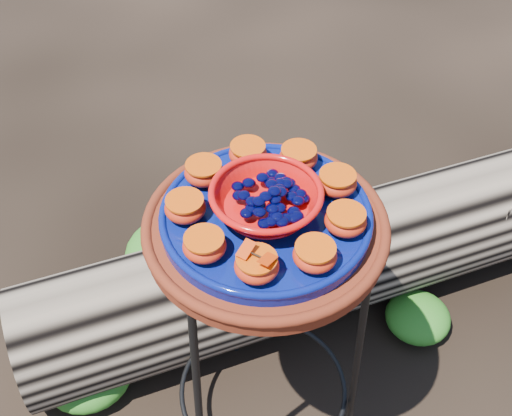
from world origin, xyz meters
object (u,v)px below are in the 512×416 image
object	(u,v)px
plant_stand	(264,342)
terracotta_saucer	(266,229)
driftwood_log	(329,257)
red_bowl	(266,202)
cobalt_plate	(266,217)

from	to	relation	value
plant_stand	terracotta_saucer	xyz separation A→B (m)	(0.00, 0.00, 0.37)
terracotta_saucer	driftwood_log	bearing A→B (deg)	45.00
plant_stand	driftwood_log	bearing A→B (deg)	45.00
plant_stand	terracotta_saucer	distance (m)	0.37
red_bowl	terracotta_saucer	bearing A→B (deg)	0.00
red_bowl	driftwood_log	xyz separation A→B (m)	(0.32, 0.32, -0.62)
terracotta_saucer	red_bowl	size ratio (longest dim) A/B	2.33
driftwood_log	cobalt_plate	bearing A→B (deg)	-135.00
cobalt_plate	red_bowl	world-z (taller)	red_bowl
terracotta_saucer	cobalt_plate	world-z (taller)	cobalt_plate
terracotta_saucer	driftwood_log	size ratio (longest dim) A/B	0.25
terracotta_saucer	driftwood_log	world-z (taller)	terracotta_saucer
terracotta_saucer	cobalt_plate	xyz separation A→B (m)	(0.00, 0.00, 0.03)
plant_stand	red_bowl	world-z (taller)	red_bowl
plant_stand	red_bowl	size ratio (longest dim) A/B	3.74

